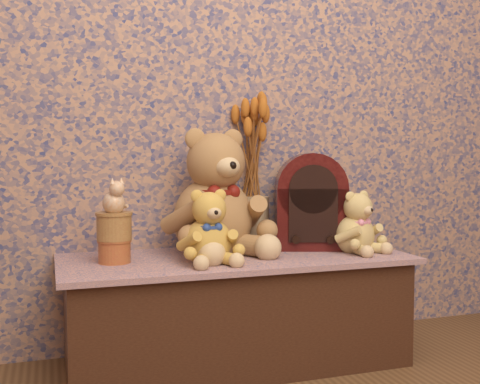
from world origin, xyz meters
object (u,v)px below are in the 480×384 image
at_px(teddy_large, 213,187).
at_px(teddy_small, 355,219).
at_px(ceramic_vase, 254,221).
at_px(teddy_medium, 208,223).
at_px(cathedral_radio, 310,201).
at_px(biscuit_tin_lower, 115,251).
at_px(cat_figurine, 114,195).

bearing_deg(teddy_large, teddy_small, -27.76).
bearing_deg(ceramic_vase, teddy_medium, -133.51).
relative_size(teddy_medium, cathedral_radio, 0.72).
bearing_deg(teddy_medium, ceramic_vase, 42.80).
distance_m(cathedral_radio, biscuit_tin_lower, 0.80).
xyz_separation_m(ceramic_vase, biscuit_tin_lower, (-0.58, -0.19, -0.06)).
bearing_deg(ceramic_vase, teddy_large, -153.01).
bearing_deg(teddy_small, teddy_large, 142.94).
distance_m(teddy_medium, biscuit_tin_lower, 0.34).
relative_size(biscuit_tin_lower, cat_figurine, 0.89).
height_order(ceramic_vase, cat_figurine, cat_figurine).
distance_m(teddy_medium, teddy_small, 0.59).
bearing_deg(teddy_small, cathedral_radio, 108.81).
relative_size(teddy_large, teddy_small, 2.00).
distance_m(cathedral_radio, ceramic_vase, 0.24).
xyz_separation_m(teddy_small, cat_figurine, (-0.90, 0.07, 0.11)).
relative_size(teddy_large, teddy_medium, 1.85).
distance_m(teddy_large, biscuit_tin_lower, 0.44).
relative_size(teddy_medium, cat_figurine, 2.19).
xyz_separation_m(teddy_small, cathedral_radio, (-0.12, 0.15, 0.06)).
bearing_deg(cathedral_radio, ceramic_vase, 170.67).
bearing_deg(cathedral_radio, teddy_large, -161.92).
relative_size(teddy_large, cathedral_radio, 1.33).
xyz_separation_m(teddy_medium, ceramic_vase, (0.27, 0.29, -0.03)).
relative_size(teddy_medium, biscuit_tin_lower, 2.47).
height_order(teddy_large, teddy_medium, teddy_large).
relative_size(teddy_large, cat_figurine, 4.05).
height_order(teddy_small, biscuit_tin_lower, teddy_small).
xyz_separation_m(cathedral_radio, ceramic_vase, (-0.20, 0.11, -0.09)).
xyz_separation_m(teddy_large, cathedral_radio, (0.40, -0.01, -0.06)).
distance_m(ceramic_vase, cat_figurine, 0.62).
relative_size(teddy_small, biscuit_tin_lower, 2.28).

